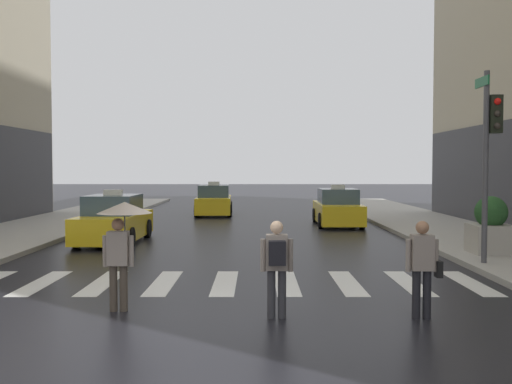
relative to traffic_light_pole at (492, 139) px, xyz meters
The scene contains 10 objects.
ground_plane 8.73m from the traffic_light_pole, 143.67° to the right, with size 160.00×160.00×0.00m, color black.
crosswalk_markings 7.51m from the traffic_light_pole, 164.59° to the right, with size 11.30×2.80×0.01m.
traffic_light_pole is the anchor object (origin of this frame).
taxi_lead 12.11m from the traffic_light_pole, 154.43° to the left, with size 1.97×4.56×1.80m.
taxi_second 11.46m from the traffic_light_pole, 101.56° to the left, with size 1.97×4.56×1.80m.
taxi_third 18.60m from the traffic_light_pole, 116.10° to the left, with size 2.04×4.59×1.80m.
pedestrian_with_umbrella 9.42m from the traffic_light_pole, 152.34° to the right, with size 0.96×0.96×1.94m.
pedestrian_with_backpack 7.66m from the traffic_light_pole, 138.76° to the right, with size 0.55×0.43×1.65m.
pedestrian_with_handbag 6.14m from the traffic_light_pole, 122.36° to the right, with size 0.60×0.24×1.65m.
planter_near_corner 2.99m from the traffic_light_pole, 66.01° to the left, with size 1.10×1.10×1.60m.
Camera 1 is at (0.68, -9.60, 2.54)m, focal length 40.42 mm.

